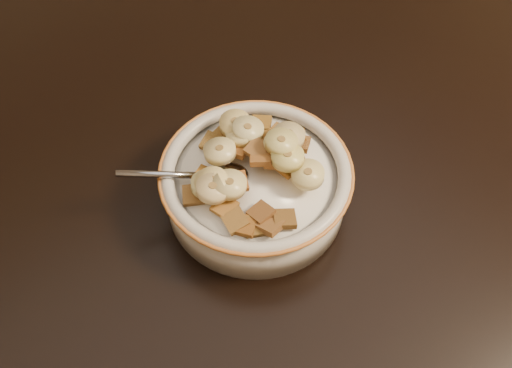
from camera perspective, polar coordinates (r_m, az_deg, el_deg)
floor at (r=1.40m, az=7.01°, el=-13.36°), size 4.00×4.50×0.10m
table at (r=0.76m, az=12.87°, el=10.66°), size 1.42×0.93×0.04m
cereal_bowl at (r=0.57m, az=-0.00°, el=-0.51°), size 0.18×0.18×0.04m
milk at (r=0.55m, az=-0.00°, el=0.81°), size 0.15×0.15×0.00m
spoon at (r=0.55m, az=-2.99°, el=0.82°), size 0.05×0.05×0.01m
cereal_square_0 at (r=0.54m, az=-5.07°, el=0.75°), size 0.03×0.03×0.01m
cereal_square_1 at (r=0.58m, az=2.28°, el=5.05°), size 0.03×0.03×0.01m
cereal_square_2 at (r=0.53m, az=-2.51°, el=0.05°), size 0.03×0.03×0.01m
cereal_square_3 at (r=0.52m, az=-3.16°, el=-2.27°), size 0.03×0.03×0.01m
cereal_square_4 at (r=0.54m, az=3.84°, el=1.79°), size 0.02×0.02×0.01m
cereal_square_5 at (r=0.51m, az=-2.07°, el=-3.70°), size 0.02×0.02×0.01m
cereal_square_6 at (r=0.56m, az=1.15°, el=4.02°), size 0.03×0.03×0.01m
cereal_square_7 at (r=0.55m, az=-1.79°, el=3.51°), size 0.03×0.03×0.01m
cereal_square_8 at (r=0.59m, az=0.51°, el=6.06°), size 0.03×0.03×0.01m
cereal_square_9 at (r=0.53m, az=-6.27°, el=-1.07°), size 0.03×0.03×0.01m
cereal_square_10 at (r=0.57m, az=4.35°, el=4.11°), size 0.03×0.03×0.01m
cereal_square_11 at (r=0.54m, az=0.49°, el=2.68°), size 0.03×0.03×0.01m
cereal_square_12 at (r=0.57m, az=-4.40°, el=4.13°), size 0.03×0.03×0.01m
cereal_square_13 at (r=0.58m, az=-2.92°, el=5.22°), size 0.03×0.03×0.01m
cereal_square_14 at (r=0.55m, az=3.81°, el=2.51°), size 0.03×0.02×0.01m
cereal_square_15 at (r=0.52m, az=0.51°, el=-2.90°), size 0.02×0.02×0.01m
cereal_square_16 at (r=0.53m, az=-1.97°, el=0.20°), size 0.03×0.03×0.01m
cereal_square_17 at (r=0.52m, az=2.88°, el=-3.51°), size 0.03×0.03×0.01m
cereal_square_18 at (r=0.54m, az=3.15°, el=1.81°), size 0.03×0.03×0.01m
cereal_square_19 at (r=0.51m, az=-1.10°, el=-4.18°), size 0.03×0.03×0.01m
cereal_square_20 at (r=0.54m, az=2.03°, el=2.39°), size 0.03×0.03×0.01m
cereal_square_21 at (r=0.58m, az=4.02°, el=4.68°), size 0.03×0.03×0.01m
cereal_square_22 at (r=0.56m, az=1.75°, el=4.07°), size 0.02×0.02×0.01m
cereal_square_23 at (r=0.58m, az=-2.53°, el=5.26°), size 0.03×0.03×0.01m
cereal_square_24 at (r=0.51m, az=1.44°, el=-4.16°), size 0.03×0.03×0.01m
cereal_square_25 at (r=0.56m, az=1.46°, el=4.64°), size 0.03×0.03×0.01m
cereal_square_26 at (r=0.59m, az=-1.55°, el=5.91°), size 0.02×0.02×0.01m
cereal_square_27 at (r=0.51m, az=-0.06°, el=-4.21°), size 0.03×0.03×0.01m
cereal_square_28 at (r=0.54m, az=0.17°, el=3.49°), size 0.03×0.03×0.01m
cereal_square_29 at (r=0.56m, az=2.54°, el=3.56°), size 0.03×0.03×0.01m
cereal_square_30 at (r=0.56m, az=-1.43°, el=4.25°), size 0.02×0.02×0.01m
banana_slice_0 at (r=0.53m, az=-4.85°, el=-0.04°), size 0.03×0.03×0.01m
banana_slice_1 at (r=0.52m, az=-4.46°, el=0.14°), size 0.04×0.04×0.02m
banana_slice_2 at (r=0.54m, az=2.54°, el=4.18°), size 0.04×0.03×0.01m
banana_slice_3 at (r=0.52m, az=-2.63°, el=-0.06°), size 0.04×0.04×0.01m
banana_slice_4 at (r=0.56m, az=-0.83°, el=5.45°), size 0.04×0.04×0.02m
banana_slice_5 at (r=0.52m, az=-4.32°, el=-0.47°), size 0.04×0.04×0.01m
banana_slice_6 at (r=0.54m, az=-3.65°, el=3.30°), size 0.04×0.04×0.01m
banana_slice_7 at (r=0.53m, az=5.19°, el=0.94°), size 0.04×0.04×0.01m
banana_slice_8 at (r=0.56m, az=-2.10°, el=6.02°), size 0.03×0.03×0.01m
banana_slice_9 at (r=0.54m, az=2.39°, el=3.98°), size 0.04×0.04×0.01m
banana_slice_10 at (r=0.53m, az=3.18°, el=2.68°), size 0.04×0.04×0.01m
banana_slice_11 at (r=0.55m, az=3.32°, el=4.83°), size 0.04×0.04×0.01m
banana_slice_12 at (r=0.56m, az=-1.48°, el=5.09°), size 0.03×0.04×0.01m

